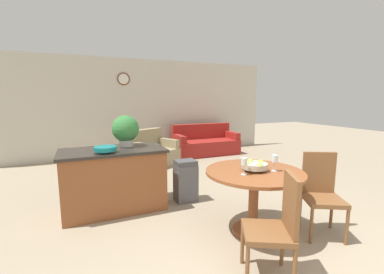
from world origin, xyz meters
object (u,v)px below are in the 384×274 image
object	(u,v)px
trash_bin	(186,181)
dining_table	(254,185)
wine_glass_right	(275,159)
potted_plant	(126,130)
kitchen_island	(114,179)
armchair	(153,153)
dining_chair_near_right	(321,190)
couch	(205,144)
teal_bowl	(105,149)
dining_chair_near_left	(277,223)
wine_glass_left	(244,162)
fruit_bowl	(255,165)

from	to	relation	value
trash_bin	dining_table	bearing A→B (deg)	-73.08
wine_glass_right	potted_plant	bearing A→B (deg)	131.40
kitchen_island	armchair	size ratio (longest dim) A/B	1.18
dining_chair_near_right	couch	xyz separation A→B (m)	(0.73, 4.54, -0.24)
dining_table	teal_bowl	bearing A→B (deg)	143.23
dining_chair_near_left	potted_plant	distance (m)	2.52
wine_glass_left	couch	world-z (taller)	wine_glass_left
dining_chair_near_left	armchair	distance (m)	4.37
dining_chair_near_left	armchair	bearing A→B (deg)	27.81
trash_bin	couch	size ratio (longest dim) A/B	0.36
dining_chair_near_left	wine_glass_left	world-z (taller)	dining_chair_near_left
dining_chair_near_right	fruit_bowl	bearing A→B (deg)	5.44
wine_glass_right	trash_bin	distance (m)	1.58
fruit_bowl	wine_glass_right	xyz separation A→B (m)	(0.20, -0.11, 0.08)
dining_chair_near_right	kitchen_island	size ratio (longest dim) A/B	0.67
fruit_bowl	couch	distance (m)	4.50
wine_glass_left	teal_bowl	size ratio (longest dim) A/B	0.65
dining_chair_near_left	dining_chair_near_right	xyz separation A→B (m)	(1.07, 0.43, 0.00)
kitchen_island	trash_bin	size ratio (longest dim) A/B	2.20
fruit_bowl	potted_plant	distance (m)	1.98
dining_table	kitchen_island	xyz separation A→B (m)	(-1.45, 1.37, -0.15)
dining_chair_near_left	kitchen_island	distance (m)	2.40
teal_bowl	trash_bin	distance (m)	1.35
dining_table	dining_chair_near_right	world-z (taller)	dining_chair_near_right
wine_glass_left	potted_plant	distance (m)	1.92
wine_glass_left	trash_bin	bearing A→B (deg)	97.12
dining_chair_near_right	wine_glass_left	size ratio (longest dim) A/B	5.05
kitchen_island	trash_bin	world-z (taller)	kitchen_island
wine_glass_right	couch	size ratio (longest dim) A/B	0.10
kitchen_island	potted_plant	world-z (taller)	potted_plant
dining_chair_near_right	teal_bowl	world-z (taller)	teal_bowl
wine_glass_left	wine_glass_right	xyz separation A→B (m)	(0.41, -0.02, 0.00)
kitchen_island	armchair	world-z (taller)	kitchen_island
dining_chair_near_right	wine_glass_right	xyz separation A→B (m)	(-0.55, 0.21, 0.39)
fruit_bowl	wine_glass_right	size ratio (longest dim) A/B	1.57
kitchen_island	teal_bowl	xyz separation A→B (m)	(-0.12, -0.20, 0.50)
fruit_bowl	couch	xyz separation A→B (m)	(1.47, 4.22, -0.55)
trash_bin	teal_bowl	bearing A→B (deg)	-176.86
wine_glass_left	dining_table	bearing A→B (deg)	21.20
dining_chair_near_left	fruit_bowl	world-z (taller)	dining_chair_near_left
dining_chair_near_right	kitchen_island	world-z (taller)	dining_chair_near_right
dining_chair_near_left	teal_bowl	xyz separation A→B (m)	(-1.25, 1.92, 0.42)
couch	wine_glass_left	bearing A→B (deg)	-110.72
wine_glass_left	fruit_bowl	bearing A→B (deg)	21.72
wine_glass_left	kitchen_island	size ratio (longest dim) A/B	0.13
dining_chair_near_left	fruit_bowl	xyz separation A→B (m)	(0.32, 0.75, 0.31)
dining_chair_near_left	trash_bin	world-z (taller)	dining_chair_near_left
kitchen_island	trash_bin	distance (m)	1.09
wine_glass_left	armchair	distance (m)	3.75
trash_bin	armchair	size ratio (longest dim) A/B	0.54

